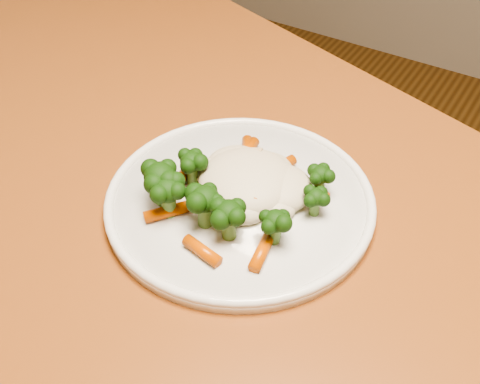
{
  "coord_description": "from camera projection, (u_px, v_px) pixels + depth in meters",
  "views": [
    {
      "loc": [
        -0.01,
        -0.61,
        1.18
      ],
      "look_at": [
        -0.25,
        -0.23,
        0.77
      ],
      "focal_mm": 45.0,
      "sensor_mm": 36.0,
      "label": 1
    }
  ],
  "objects": [
    {
      "name": "plate",
      "position": [
        240.0,
        202.0,
        0.62
      ],
      "size": [
        0.27,
        0.27,
        0.01
      ],
      "primitive_type": "cylinder",
      "color": "white",
      "rests_on": "dining_table"
    },
    {
      "name": "dining_table",
      "position": [
        148.0,
        266.0,
        0.7
      ],
      "size": [
        1.31,
        1.07,
        0.75
      ],
      "rotation": [
        0.0,
        0.0,
        -0.32
      ],
      "color": "#975122",
      "rests_on": "ground"
    },
    {
      "name": "meal",
      "position": [
        232.0,
        185.0,
        0.6
      ],
      "size": [
        0.18,
        0.18,
        0.05
      ],
      "color": "beige",
      "rests_on": "plate"
    }
  ]
}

